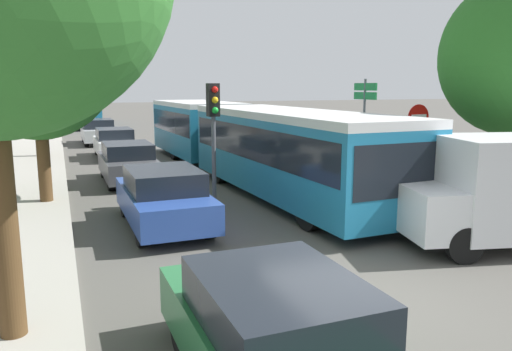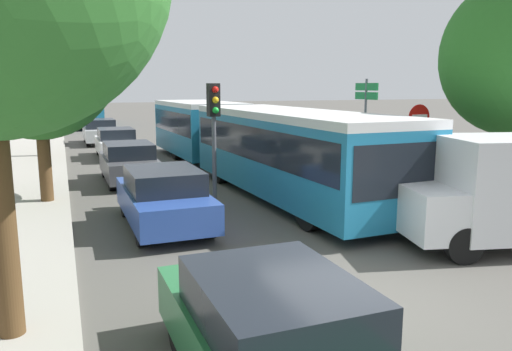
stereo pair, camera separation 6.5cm
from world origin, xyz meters
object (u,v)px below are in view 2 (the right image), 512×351
queued_car_green (273,337)px  queued_car_blue (164,198)px  queued_car_graphite (129,162)px  tree_left_mid (39,42)px  traffic_light (214,116)px  tree_left_far (36,42)px  no_entry_sign (418,138)px  direction_sign_post (366,107)px  queued_car_white (116,143)px  city_bus_rear (88,109)px  queued_car_silver (100,131)px  articulated_bus (243,137)px

queued_car_green → queued_car_blue: queued_car_blue is taller
queued_car_graphite → tree_left_mid: (-2.52, -2.62, 3.79)m
queued_car_graphite → traffic_light: 5.04m
queued_car_green → tree_left_far: bearing=7.5°
queued_car_blue → no_entry_sign: 7.33m
direction_sign_post → queued_car_graphite: bearing=-9.6°
queued_car_graphite → queued_car_white: bearing=-2.2°
city_bus_rear → queued_car_blue: bearing=-176.2°
tree_left_far → queued_car_blue: bearing=-77.6°
city_bus_rear → queued_car_green: size_ratio=2.90×
queued_car_silver → tree_left_mid: (-2.46, -15.35, 3.77)m
queued_car_white → direction_sign_post: direction_sign_post is taller
articulated_bus → direction_sign_post: 4.92m
tree_left_mid → queued_car_green: bearing=-77.3°
tree_left_mid → tree_left_far: (-0.40, 9.97, 0.76)m
articulated_bus → direction_sign_post: direction_sign_post is taller
queued_car_blue → direction_sign_post: 10.18m
queued_car_graphite → queued_car_blue: bearing=-179.8°
city_bus_rear → queued_car_silver: size_ratio=2.78×
articulated_bus → queued_car_silver: bearing=-164.8°
queued_car_silver → queued_car_green: bearing=179.6°
queued_car_green → queued_car_silver: bearing=-0.4°
queued_car_blue → tree_left_far: 14.50m
queued_car_graphite → queued_car_white: size_ratio=1.01×
articulated_bus → city_bus_rear: size_ratio=1.53×
traffic_light → articulated_bus: bearing=144.6°
queued_car_silver → tree_left_mid: 16.00m
queued_car_blue → queued_car_green: bearing=178.2°
tree_left_mid → queued_car_white: bearing=73.2°
articulated_bus → no_entry_sign: (3.24, -5.61, 0.36)m
queued_car_green → queued_car_graphite: bearing=-0.9°
queued_car_white → direction_sign_post: bearing=-132.2°
traffic_light → tree_left_far: 12.92m
queued_car_white → direction_sign_post: (8.57, -7.73, 1.85)m
queued_car_blue → tree_left_mid: 5.74m
articulated_bus → tree_left_far: 11.19m
articulated_bus → city_bus_rear: 28.00m
queued_car_blue → no_entry_sign: bearing=-90.9°
queued_car_silver → direction_sign_post: (8.86, -13.96, 1.82)m
articulated_bus → no_entry_sign: bearing=28.1°
queued_car_silver → no_entry_sign: bearing=-159.0°
city_bus_rear → tree_left_mid: tree_left_mid is taller
queued_car_blue → tree_left_far: (-2.97, 13.45, 4.54)m
articulated_bus → queued_car_green: bearing=-20.4°
queued_car_graphite → traffic_light: size_ratio=1.18×
queued_car_graphite → tree_left_mid: bearing=135.9°
articulated_bus → traffic_light: bearing=-32.3°
queued_car_silver → no_entry_sign: (7.34, -18.91, 1.15)m
queued_car_green → queued_car_silver: 25.87m
queued_car_silver → traffic_light: traffic_light is taller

